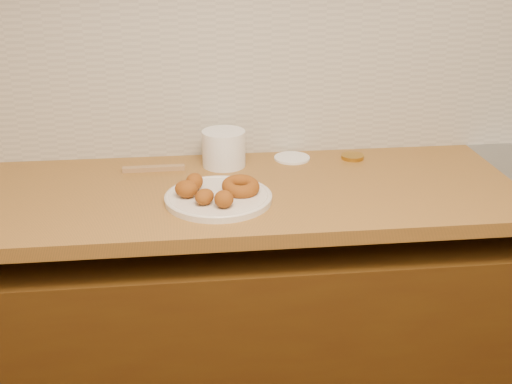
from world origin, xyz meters
TOP-DOWN VIEW (x-y plane):
  - wall_back at (0.00, 2.00)m, footprint 4.00×0.02m
  - base_cabinet at (0.00, 1.69)m, footprint 3.60×0.60m
  - butcher_block at (-0.65, 1.69)m, footprint 2.30×0.62m
  - backsplash at (0.00, 1.99)m, footprint 3.60×0.02m
  - donut_plate at (-0.36, 1.60)m, footprint 0.29×0.29m
  - ring_donut at (-0.30, 1.61)m, footprint 0.15×0.15m
  - fried_dough_chunks at (-0.41, 1.58)m, footprint 0.16×0.19m
  - plastic_tub at (-0.33, 1.87)m, footprint 0.17×0.17m
  - tub_lid at (-0.11, 1.90)m, footprint 0.15×0.15m
  - brass_jar_lid at (0.08, 1.89)m, footprint 0.08×0.08m
  - wooden_utensil at (-0.54, 1.85)m, footprint 0.19×0.03m

SIDE VIEW (x-z plane):
  - base_cabinet at x=0.00m, z-range 0.00..0.77m
  - butcher_block at x=-0.65m, z-range 0.86..0.90m
  - tub_lid at x=-0.11m, z-range 0.90..0.91m
  - brass_jar_lid at x=0.08m, z-range 0.90..0.91m
  - wooden_utensil at x=-0.54m, z-range 0.90..0.91m
  - donut_plate at x=-0.36m, z-range 0.90..0.92m
  - ring_donut at x=-0.30m, z-range 0.91..0.96m
  - fried_dough_chunks at x=-0.41m, z-range 0.92..0.96m
  - plastic_tub at x=-0.33m, z-range 0.90..1.01m
  - backsplash at x=0.00m, z-range 0.90..1.50m
  - wall_back at x=0.00m, z-range 0.00..2.70m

